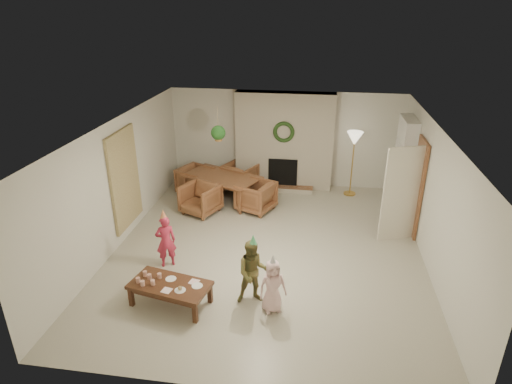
% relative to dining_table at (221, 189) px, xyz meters
% --- Properties ---
extents(floor, '(7.00, 7.00, 0.00)m').
position_rel_dining_table_xyz_m(floor, '(1.43, -2.12, -0.32)').
color(floor, '#B7B29E').
rests_on(floor, ground).
extents(ceiling, '(7.00, 7.00, 0.00)m').
position_rel_dining_table_xyz_m(ceiling, '(1.43, -2.12, 2.18)').
color(ceiling, white).
rests_on(ceiling, wall_back).
extents(wall_back, '(7.00, 0.00, 7.00)m').
position_rel_dining_table_xyz_m(wall_back, '(1.43, 1.38, 0.93)').
color(wall_back, silver).
rests_on(wall_back, floor).
extents(wall_front, '(7.00, 0.00, 7.00)m').
position_rel_dining_table_xyz_m(wall_front, '(1.43, -5.62, 0.93)').
color(wall_front, silver).
rests_on(wall_front, floor).
extents(wall_left, '(0.00, 7.00, 7.00)m').
position_rel_dining_table_xyz_m(wall_left, '(-1.57, -2.12, 0.93)').
color(wall_left, silver).
rests_on(wall_left, floor).
extents(wall_right, '(0.00, 7.00, 7.00)m').
position_rel_dining_table_xyz_m(wall_right, '(4.43, -2.12, 0.93)').
color(wall_right, silver).
rests_on(wall_right, floor).
extents(fireplace_mass, '(2.50, 0.40, 2.50)m').
position_rel_dining_table_xyz_m(fireplace_mass, '(1.43, 1.18, 0.93)').
color(fireplace_mass, '#5B2418').
rests_on(fireplace_mass, floor).
extents(fireplace_hearth, '(1.60, 0.30, 0.12)m').
position_rel_dining_table_xyz_m(fireplace_hearth, '(1.43, 0.83, -0.26)').
color(fireplace_hearth, brown).
rests_on(fireplace_hearth, floor).
extents(fireplace_firebox, '(0.75, 0.12, 0.75)m').
position_rel_dining_table_xyz_m(fireplace_firebox, '(1.43, 1.00, 0.13)').
color(fireplace_firebox, black).
rests_on(fireplace_firebox, floor).
extents(fireplace_wreath, '(0.54, 0.10, 0.54)m').
position_rel_dining_table_xyz_m(fireplace_wreath, '(1.43, 0.95, 1.23)').
color(fireplace_wreath, '#1B3915').
rests_on(fireplace_wreath, fireplace_mass).
extents(floor_lamp_base, '(0.31, 0.31, 0.03)m').
position_rel_dining_table_xyz_m(floor_lamp_base, '(3.17, 0.88, -0.31)').
color(floor_lamp_base, gold).
rests_on(floor_lamp_base, floor).
extents(floor_lamp_post, '(0.03, 0.03, 1.48)m').
position_rel_dining_table_xyz_m(floor_lamp_post, '(3.17, 0.88, 0.45)').
color(floor_lamp_post, gold).
rests_on(floor_lamp_post, floor).
extents(floor_lamp_shade, '(0.40, 0.40, 0.33)m').
position_rel_dining_table_xyz_m(floor_lamp_shade, '(3.17, 0.88, 1.16)').
color(floor_lamp_shade, beige).
rests_on(floor_lamp_shade, floor_lamp_post).
extents(bookshelf_carcass, '(0.30, 1.00, 2.20)m').
position_rel_dining_table_xyz_m(bookshelf_carcass, '(4.27, 0.18, 0.78)').
color(bookshelf_carcass, white).
rests_on(bookshelf_carcass, floor).
extents(bookshelf_shelf_a, '(0.30, 0.92, 0.03)m').
position_rel_dining_table_xyz_m(bookshelf_shelf_a, '(4.25, 0.18, 0.13)').
color(bookshelf_shelf_a, white).
rests_on(bookshelf_shelf_a, bookshelf_carcass).
extents(bookshelf_shelf_b, '(0.30, 0.92, 0.03)m').
position_rel_dining_table_xyz_m(bookshelf_shelf_b, '(4.25, 0.18, 0.53)').
color(bookshelf_shelf_b, white).
rests_on(bookshelf_shelf_b, bookshelf_carcass).
extents(bookshelf_shelf_c, '(0.30, 0.92, 0.03)m').
position_rel_dining_table_xyz_m(bookshelf_shelf_c, '(4.25, 0.18, 0.93)').
color(bookshelf_shelf_c, white).
rests_on(bookshelf_shelf_c, bookshelf_carcass).
extents(bookshelf_shelf_d, '(0.30, 0.92, 0.03)m').
position_rel_dining_table_xyz_m(bookshelf_shelf_d, '(4.25, 0.18, 1.33)').
color(bookshelf_shelf_d, white).
rests_on(bookshelf_shelf_d, bookshelf_carcass).
extents(books_row_lower, '(0.20, 0.40, 0.24)m').
position_rel_dining_table_xyz_m(books_row_lower, '(4.23, 0.03, 0.27)').
color(books_row_lower, maroon).
rests_on(books_row_lower, bookshelf_shelf_a).
extents(books_row_mid, '(0.20, 0.44, 0.24)m').
position_rel_dining_table_xyz_m(books_row_mid, '(4.23, 0.23, 0.67)').
color(books_row_mid, '#235282').
rests_on(books_row_mid, bookshelf_shelf_b).
extents(books_row_upper, '(0.20, 0.36, 0.22)m').
position_rel_dining_table_xyz_m(books_row_upper, '(4.23, 0.08, 1.06)').
color(books_row_upper, '#A46523').
rests_on(books_row_upper, bookshelf_shelf_c).
extents(door_frame, '(0.05, 0.86, 2.04)m').
position_rel_dining_table_xyz_m(door_frame, '(4.39, -0.92, 0.70)').
color(door_frame, brown).
rests_on(door_frame, floor).
extents(door_leaf, '(0.77, 0.32, 2.00)m').
position_rel_dining_table_xyz_m(door_leaf, '(4.01, -1.30, 0.68)').
color(door_leaf, beige).
rests_on(door_leaf, floor).
extents(curtain_panel, '(0.06, 1.20, 2.00)m').
position_rel_dining_table_xyz_m(curtain_panel, '(-1.53, -1.92, 0.93)').
color(curtain_panel, '#BEB787').
rests_on(curtain_panel, wall_left).
extents(dining_table, '(2.09, 1.68, 0.65)m').
position_rel_dining_table_xyz_m(dining_table, '(0.00, 0.00, 0.00)').
color(dining_table, brown).
rests_on(dining_table, floor).
extents(dining_chair_near, '(1.01, 1.02, 0.71)m').
position_rel_dining_table_xyz_m(dining_chair_near, '(-0.33, -0.74, 0.03)').
color(dining_chair_near, brown).
rests_on(dining_chair_near, floor).
extents(dining_chair_far, '(1.01, 1.02, 0.71)m').
position_rel_dining_table_xyz_m(dining_chair_far, '(0.33, 0.74, 0.03)').
color(dining_chair_far, brown).
rests_on(dining_chair_far, floor).
extents(dining_chair_left, '(1.02, 1.01, 0.71)m').
position_rel_dining_table_xyz_m(dining_chair_left, '(-0.74, 0.33, 0.03)').
color(dining_chair_left, brown).
rests_on(dining_chair_left, floor).
extents(dining_chair_right, '(1.02, 1.01, 0.71)m').
position_rel_dining_table_xyz_m(dining_chair_right, '(0.92, -0.41, 0.03)').
color(dining_chair_right, brown).
rests_on(dining_chair_right, floor).
extents(hanging_plant_cord, '(0.01, 0.01, 0.70)m').
position_rel_dining_table_xyz_m(hanging_plant_cord, '(0.13, -0.62, 1.83)').
color(hanging_plant_cord, tan).
rests_on(hanging_plant_cord, ceiling).
extents(hanging_plant_pot, '(0.16, 0.16, 0.12)m').
position_rel_dining_table_xyz_m(hanging_plant_pot, '(0.13, -0.62, 1.48)').
color(hanging_plant_pot, olive).
rests_on(hanging_plant_pot, hanging_plant_cord).
extents(hanging_plant_foliage, '(0.32, 0.32, 0.32)m').
position_rel_dining_table_xyz_m(hanging_plant_foliage, '(0.13, -0.62, 1.60)').
color(hanging_plant_foliage, '#174316').
rests_on(hanging_plant_foliage, hanging_plant_pot).
extents(coffee_table_top, '(1.38, 0.89, 0.06)m').
position_rel_dining_table_xyz_m(coffee_table_top, '(0.08, -4.07, 0.04)').
color(coffee_table_top, '#4C2B19').
rests_on(coffee_table_top, floor).
extents(coffee_table_apron, '(1.26, 0.77, 0.08)m').
position_rel_dining_table_xyz_m(coffee_table_apron, '(0.08, -4.07, -0.03)').
color(coffee_table_apron, '#4C2B19').
rests_on(coffee_table_apron, floor).
extents(coffee_leg_fl, '(0.08, 0.08, 0.33)m').
position_rel_dining_table_xyz_m(coffee_leg_fl, '(-0.54, -4.20, -0.16)').
color(coffee_leg_fl, '#4C2B19').
rests_on(coffee_leg_fl, floor).
extents(coffee_leg_fr, '(0.08, 0.08, 0.33)m').
position_rel_dining_table_xyz_m(coffee_leg_fr, '(0.59, -4.44, -0.16)').
color(coffee_leg_fr, '#4C2B19').
rests_on(coffee_leg_fr, floor).
extents(coffee_leg_bl, '(0.08, 0.08, 0.33)m').
position_rel_dining_table_xyz_m(coffee_leg_bl, '(-0.43, -3.70, -0.16)').
color(coffee_leg_bl, '#4C2B19').
rests_on(coffee_leg_bl, floor).
extents(coffee_leg_br, '(0.08, 0.08, 0.33)m').
position_rel_dining_table_xyz_m(coffee_leg_br, '(0.70, -3.93, -0.16)').
color(coffee_leg_br, '#4C2B19').
rests_on(coffee_leg_br, floor).
extents(cup_a, '(0.08, 0.08, 0.09)m').
position_rel_dining_table_xyz_m(cup_a, '(-0.43, -4.11, 0.11)').
color(cup_a, white).
rests_on(cup_a, coffee_table_top).
extents(cup_b, '(0.08, 0.08, 0.09)m').
position_rel_dining_table_xyz_m(cup_b, '(-0.39, -3.92, 0.11)').
color(cup_b, white).
rests_on(cup_b, coffee_table_top).
extents(cup_c, '(0.08, 0.08, 0.09)m').
position_rel_dining_table_xyz_m(cup_c, '(-0.33, -4.18, 0.11)').
color(cup_c, white).
rests_on(cup_c, coffee_table_top).
extents(cup_d, '(0.08, 0.08, 0.09)m').
position_rel_dining_table_xyz_m(cup_d, '(-0.28, -3.99, 0.11)').
color(cup_d, white).
rests_on(cup_d, coffee_table_top).
extents(cup_e, '(0.08, 0.08, 0.09)m').
position_rel_dining_table_xyz_m(cup_e, '(-0.17, -4.14, 0.11)').
color(cup_e, white).
rests_on(cup_e, coffee_table_top).
extents(cup_f, '(0.08, 0.08, 0.09)m').
position_rel_dining_table_xyz_m(cup_f, '(-0.13, -3.94, 0.11)').
color(cup_f, white).
rests_on(cup_f, coffee_table_top).
extents(plate_a, '(0.21, 0.21, 0.01)m').
position_rel_dining_table_xyz_m(plate_a, '(0.06, -3.94, 0.07)').
color(plate_a, white).
rests_on(plate_a, coffee_table_top).
extents(plate_b, '(0.21, 0.21, 0.01)m').
position_rel_dining_table_xyz_m(plate_b, '(0.30, -4.22, 0.07)').
color(plate_b, white).
rests_on(plate_b, coffee_table_top).
extents(plate_c, '(0.21, 0.21, 0.01)m').
position_rel_dining_table_xyz_m(plate_c, '(0.53, -4.06, 0.07)').
color(plate_c, white).
rests_on(plate_c, coffee_table_top).
extents(food_scoop, '(0.08, 0.08, 0.07)m').
position_rel_dining_table_xyz_m(food_scoop, '(0.30, -4.22, 0.11)').
color(food_scoop, tan).
rests_on(food_scoop, plate_b).
extents(napkin_left, '(0.17, 0.17, 0.01)m').
position_rel_dining_table_xyz_m(napkin_left, '(0.09, -4.25, 0.07)').
color(napkin_left, '#FFBBC0').
rests_on(napkin_left, coffee_table_top).
extents(napkin_right, '(0.17, 0.17, 0.01)m').
position_rel_dining_table_xyz_m(napkin_right, '(0.45, -3.97, 0.07)').
color(napkin_right, '#FFBBC0').
rests_on(napkin_right, coffee_table_top).
extents(child_red, '(0.44, 0.39, 1.02)m').
position_rel_dining_table_xyz_m(child_red, '(-0.36, -2.98, 0.19)').
color(child_red, '#BE2844').
rests_on(child_red, floor).
extents(party_hat_red, '(0.16, 0.16, 0.19)m').
position_rel_dining_table_xyz_m(party_hat_red, '(-0.36, -2.98, 0.74)').
color(party_hat_red, gold).
rests_on(party_hat_red, child_red).
extents(child_plaid, '(0.63, 0.55, 1.11)m').
position_rel_dining_table_xyz_m(child_plaid, '(1.39, -3.79, 0.23)').
color(child_plaid, brown).
rests_on(child_plaid, floor).
extents(party_hat_plaid, '(0.14, 0.14, 0.18)m').
position_rel_dining_table_xyz_m(party_hat_plaid, '(1.39, -3.79, 0.83)').
color(party_hat_plaid, '#55C67D').
rests_on(party_hat_plaid, child_plaid).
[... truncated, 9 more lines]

